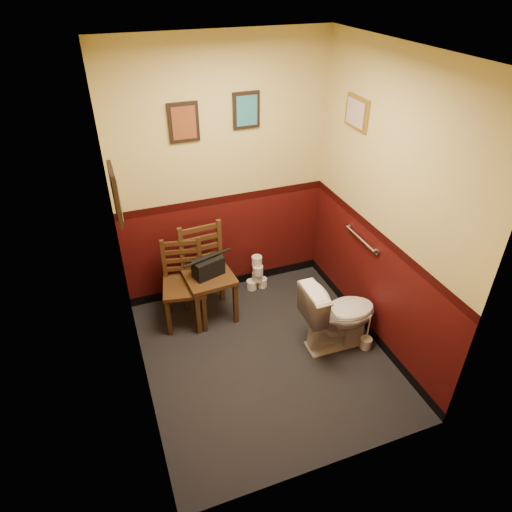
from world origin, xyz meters
The scene contains 17 objects.
floor centered at (0.00, 0.00, 0.00)m, with size 2.20×2.40×0.00m, color black.
ceiling centered at (0.00, 0.00, 2.70)m, with size 2.20×2.40×0.00m, color silver.
wall_back centered at (0.00, 1.20, 1.35)m, with size 2.20×2.70×0.00m, color #3D0B0A.
wall_front centered at (0.00, -1.20, 1.35)m, with size 2.20×2.70×0.00m, color #3D0B0A.
wall_left centered at (-1.10, 0.00, 1.35)m, with size 2.40×2.70×0.00m, color #3D0B0A.
wall_right centered at (1.10, 0.00, 1.35)m, with size 2.40×2.70×0.00m, color #3D0B0A.
grab_bar centered at (1.07, 0.25, 0.95)m, with size 0.05×0.56×0.06m.
framed_print_back_a centered at (-0.35, 1.18, 1.95)m, with size 0.28×0.04×0.36m.
framed_print_back_b centered at (0.25, 1.18, 2.00)m, with size 0.26×0.04×0.34m.
framed_print_left centered at (-1.08, 0.10, 1.85)m, with size 0.04×0.30×0.38m.
framed_print_right centered at (1.08, 0.60, 2.05)m, with size 0.04×0.34×0.28m.
toilet centered at (0.72, -0.07, 0.36)m, with size 0.41×0.74×0.72m, color white.
toilet_brush centered at (0.97, -0.22, 0.07)m, with size 0.11×0.11×0.40m.
chair_left centered at (-0.56, 0.80, 0.45)m, with size 0.49×0.49×0.90m.
chair_right centered at (-0.32, 0.81, 0.51)m, with size 0.50×0.50×1.01m.
handbag centered at (-0.32, 0.76, 0.62)m, with size 0.34×0.23×0.22m.
tp_stack centered at (0.31, 1.04, 0.18)m, with size 0.24×0.15×0.42m.
Camera 1 is at (-1.17, -2.88, 3.21)m, focal length 32.00 mm.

